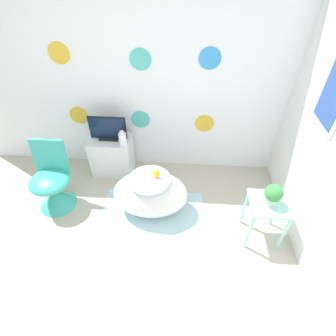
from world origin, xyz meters
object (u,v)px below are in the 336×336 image
(tv, at_px, (108,129))
(vase, at_px, (123,139))
(potted_plant_left, at_px, (273,194))
(bathtub, at_px, (150,194))
(chair, at_px, (53,188))

(tv, bearing_deg, vase, -29.34)
(potted_plant_left, bearing_deg, bathtub, 166.34)
(tv, xyz_separation_m, vase, (0.21, -0.12, -0.06))
(bathtub, relative_size, chair, 1.04)
(potted_plant_left, bearing_deg, vase, 152.78)
(bathtub, distance_m, tv, 1.00)
(tv, bearing_deg, bathtub, -47.47)
(bathtub, distance_m, potted_plant_left, 1.35)
(chair, height_order, tv, tv)
(bathtub, bearing_deg, potted_plant_left, -13.66)
(chair, distance_m, potted_plant_left, 2.48)
(chair, relative_size, vase, 4.19)
(vase, bearing_deg, bathtub, -53.84)
(chair, relative_size, potted_plant_left, 3.64)
(vase, bearing_deg, potted_plant_left, -27.22)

